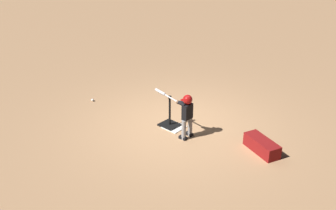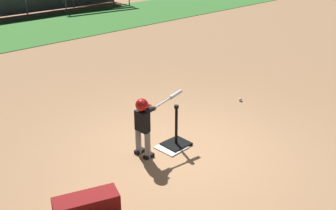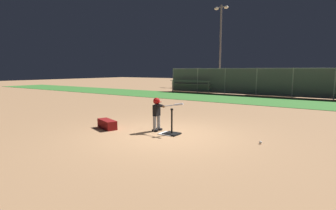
% 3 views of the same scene
% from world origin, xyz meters
% --- Properties ---
extents(ground_plane, '(90.00, 90.00, 0.00)m').
position_xyz_m(ground_plane, '(0.00, 0.00, 0.00)').
color(ground_plane, '#AD7F56').
extents(home_plate, '(0.46, 0.46, 0.02)m').
position_xyz_m(home_plate, '(-0.00, 0.15, 0.01)').
color(home_plate, white).
rests_on(home_plate, ground_plane).
extents(batting_tee, '(0.44, 0.39, 0.76)m').
position_xyz_m(batting_tee, '(0.13, 0.16, 0.11)').
color(batting_tee, black).
rests_on(batting_tee, ground_plane).
extents(batter_child, '(1.02, 0.32, 1.02)m').
position_xyz_m(batter_child, '(-0.47, 0.29, 0.64)').
color(batter_child, gray).
rests_on(batter_child, ground_plane).
extents(baseball, '(0.07, 0.07, 0.07)m').
position_xyz_m(baseball, '(2.52, 0.59, 0.04)').
color(baseball, white).
rests_on(baseball, ground_plane).
extents(equipment_bag, '(0.90, 0.59, 0.28)m').
position_xyz_m(equipment_bag, '(-2.01, -0.35, 0.14)').
color(equipment_bag, maroon).
rests_on(equipment_bag, ground_plane).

